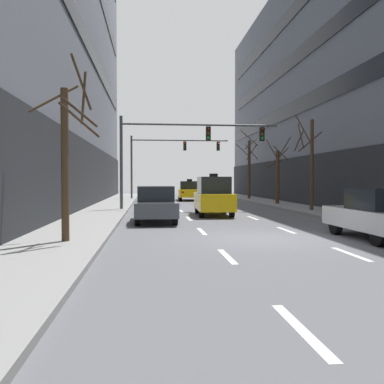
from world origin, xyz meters
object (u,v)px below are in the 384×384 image
Objects in this scene: taxi_driving_0 at (214,196)px; traffic_signal_1 at (167,153)px; car_driving_2 at (156,204)px; street_tree_0 at (249,167)px; street_tree_1 at (67,154)px; street_tree_2 at (310,160)px; car_parked_1 at (380,214)px; traffic_signal_0 at (181,142)px; taxi_driving_1 at (189,191)px; street_tree_3 at (278,174)px.

taxi_driving_0 is 18.20m from traffic_signal_1.
car_driving_2 is 21.97m from street_tree_0.
street_tree_2 is (11.49, 11.18, 0.40)m from street_tree_1.
street_tree_0 reaches higher than street_tree_2.
car_parked_1 is 14.31m from traffic_signal_0.
taxi_driving_0 is 0.46× the size of traffic_signal_1.
taxi_driving_1 is 1.11× the size of car_driving_2.
street_tree_1 is at bearing -98.20° from traffic_signal_1.
traffic_signal_0 is (-1.45, 3.52, 3.12)m from taxi_driving_0.
traffic_signal_0 reaches higher than street_tree_2.
taxi_driving_1 is 19.55m from car_driving_2.
car_driving_2 is 0.88× the size of street_tree_3.
car_driving_2 is at bearing -128.71° from street_tree_3.
traffic_signal_0 is 7.65m from street_tree_2.
taxi_driving_1 is at bearing -42.66° from traffic_signal_1.
street_tree_0 reaches higher than street_tree_1.
car_parked_1 reaches higher than car_driving_2.
taxi_driving_0 is at bearing 59.66° from street_tree_1.
traffic_signal_0 reaches higher than taxi_driving_0.
taxi_driving_1 is 6.10m from street_tree_0.
taxi_driving_0 is 0.87× the size of street_tree_3.
taxi_driving_0 is 10.02m from street_tree_3.
car_parked_1 is at bearing -100.74° from street_tree_2.
street_tree_3 is (11.57, 17.62, -0.32)m from street_tree_1.
traffic_signal_1 is (-0.24, 14.28, 0.26)m from traffic_signal_0.
street_tree_1 is (-11.55, -26.32, -0.47)m from street_tree_0.
taxi_driving_1 is 26.38m from street_tree_1.
traffic_signal_0 is 1.89× the size of street_tree_1.
street_tree_2 is (7.29, -1.98, -1.15)m from traffic_signal_0.
street_tree_2 is at bearing 14.75° from taxi_driving_0.
street_tree_0 is at bearing 89.77° from street_tree_2.
taxi_driving_0 is at bearing -67.66° from traffic_signal_0.
taxi_driving_1 is at bearing 97.91° from car_parked_1.
street_tree_0 is 28.75m from street_tree_1.
traffic_signal_0 is (-1.70, -12.49, 3.27)m from taxi_driving_1.
street_tree_2 is at bearing -15.21° from traffic_signal_0.
car_parked_1 is 26.24m from street_tree_0.
taxi_driving_0 is 10.11m from car_parked_1.
street_tree_1 reaches higher than taxi_driving_0.
taxi_driving_0 is 0.77× the size of street_tree_2.
street_tree_3 is (9.00, 11.23, 1.47)m from car_driving_2.
street_tree_0 is (7.35, 13.16, -1.08)m from traffic_signal_0.
street_tree_2 is (2.07, 10.91, 2.19)m from car_parked_1.
taxi_driving_0 is 11.28m from street_tree_1.
street_tree_0 is (7.60, -1.12, -1.34)m from traffic_signal_1.
street_tree_2 is at bearing -90.23° from street_tree_0.
taxi_driving_0 is 4.48m from car_driving_2.
traffic_signal_0 reaches higher than car_parked_1.
street_tree_3 is (5.93, 7.98, 1.25)m from taxi_driving_0.
car_driving_2 is 0.78× the size of street_tree_2.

